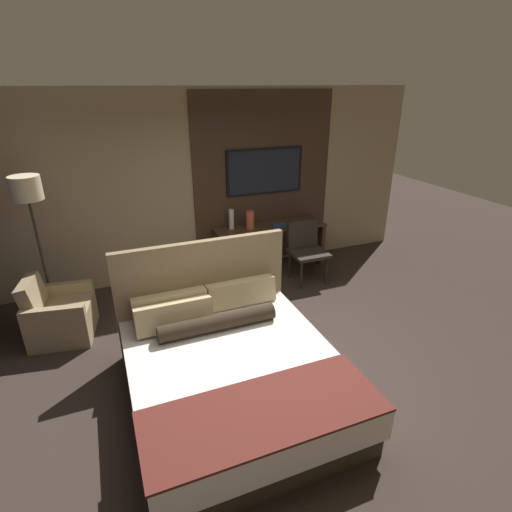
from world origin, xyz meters
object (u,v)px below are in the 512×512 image
object	(u,v)px
tv	(265,171)
book	(279,225)
bed	(231,368)
armchair_by_window	(60,316)
desk	(269,239)
vase_tall	(250,220)
desk_chair	(306,246)
vase_short	(231,219)
floor_lamp	(29,201)

from	to	relation	value
tv	book	bearing A→B (deg)	-65.81
bed	armchair_by_window	size ratio (longest dim) A/B	2.68
tv	book	xyz separation A→B (m)	(0.13, -0.30, -0.81)
desk	tv	size ratio (longest dim) A/B	1.41
desk	vase_tall	xyz separation A→B (m)	(-0.34, -0.03, 0.38)
bed	desk_chair	size ratio (longest dim) A/B	2.40
vase_tall	book	xyz separation A→B (m)	(0.47, -0.06, -0.13)
vase_short	bed	bearing A→B (deg)	-109.26
vase_tall	vase_short	distance (m)	0.29
desk	book	world-z (taller)	book
bed	floor_lamp	size ratio (longest dim) A/B	1.17
desk	vase_short	distance (m)	0.73
desk	vase_tall	bearing A→B (deg)	-175.77
tv	vase_tall	distance (m)	0.80
desk_chair	book	size ratio (longest dim) A/B	3.80
desk_chair	desk	bearing A→B (deg)	122.02
bed	desk_chair	bearing A→B (deg)	46.53
tv	book	distance (m)	0.88
floor_lamp	vase_tall	bearing A→B (deg)	7.06
floor_lamp	vase_short	xyz separation A→B (m)	(2.62, 0.46, -0.69)
tv	vase_tall	bearing A→B (deg)	-145.32
bed	armchair_by_window	xyz separation A→B (m)	(-1.58, 1.73, -0.05)
tv	desk_chair	distance (m)	1.34
armchair_by_window	tv	bearing A→B (deg)	-61.70
desk_chair	floor_lamp	bearing A→B (deg)	177.92
desk_chair	vase_tall	size ratio (longest dim) A/B	3.16
desk_chair	book	world-z (taller)	desk_chair
bed	tv	world-z (taller)	tv
desk_chair	armchair_by_window	world-z (taller)	desk_chair
armchair_by_window	vase_tall	size ratio (longest dim) A/B	2.83
bed	book	bearing A→B (deg)	56.14
desk	vase_tall	world-z (taller)	vase_tall
tv	armchair_by_window	distance (m)	3.54
tv	desk_chair	xyz separation A→B (m)	(0.35, -0.80, -1.01)
desk	floor_lamp	bearing A→B (deg)	-173.23
desk	tv	distance (m)	1.08
armchair_by_window	book	bearing A→B (deg)	-67.28
bed	desk	world-z (taller)	bed
tv	armchair_by_window	bearing A→B (deg)	-161.08
desk	floor_lamp	world-z (taller)	floor_lamp
tv	armchair_by_window	xyz separation A→B (m)	(-3.12, -1.07, -1.29)
tv	vase_short	world-z (taller)	tv
armchair_by_window	vase_tall	world-z (taller)	vase_tall
bed	tv	bearing A→B (deg)	61.11
floor_lamp	vase_short	size ratio (longest dim) A/B	5.97
book	vase_short	bearing A→B (deg)	167.38
armchair_by_window	book	distance (m)	3.38
desk_chair	floor_lamp	distance (m)	3.73
bed	armchair_by_window	world-z (taller)	bed
armchair_by_window	desk_chair	bearing A→B (deg)	-76.16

